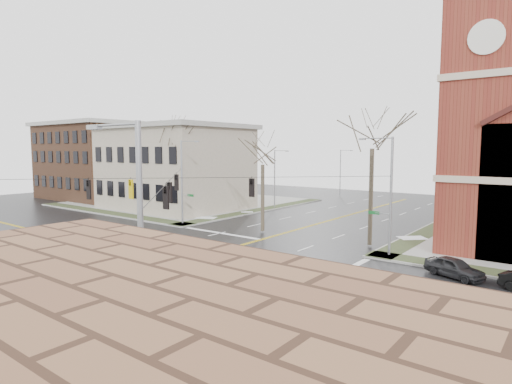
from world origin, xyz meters
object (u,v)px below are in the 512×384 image
Objects in this scene: signal_pole_ne at (389,192)px; signal_pole_nw at (183,179)px; tree_nw_near at (263,160)px; tree_ne at (372,142)px; streetlight_north_b at (341,171)px; tree_nw_far at (179,140)px; cargo_van at (180,266)px; signal_pole_se at (138,248)px; streetlight_north_a at (275,176)px; parked_car_a at (454,267)px.

signal_pole_nw is at bearing 180.00° from signal_pole_ne.
tree_ne is at bearing 3.25° from tree_nw_near.
signal_pole_ne is 42.61m from streetlight_north_b.
signal_pole_nw is 0.70× the size of tree_nw_far.
cargo_van is 0.42× the size of tree_nw_far.
tree_nw_near is at bearing -176.75° from tree_ne.
signal_pole_se is at bearing -37.23° from cargo_van.
streetlight_north_a is 0.66× the size of tree_ne.
tree_nw_near is (8.72, -34.69, 2.68)m from streetlight_north_b.
signal_pole_se reaches higher than cargo_van.
signal_pole_nw is at bearing -169.12° from tree_nw_near.
tree_ne is (-7.81, 5.05, 8.16)m from parked_car_a.
signal_pole_nw is 0.91× the size of tree_nw_near.
tree_nw_far is (-3.15, 2.47, 4.32)m from signal_pole_nw.
tree_nw_far is 12.73m from tree_nw_near.
signal_pole_ne and signal_pole_nw have the same top height.
signal_pole_nw is at bearing 107.55° from parked_car_a.
signal_pole_ne is at bearing -45.32° from tree_ne.
signal_pole_nw reaches higher than streetlight_north_a.
tree_nw_far is (-25.79, 2.47, 4.32)m from signal_pole_ne.
tree_ne is (23.40, -0.05, -0.46)m from tree_nw_far.
tree_nw_far reaches higher than signal_pole_se.
signal_pole_nw is 16.52m from streetlight_north_a.
cargo_van is at bearing -107.13° from tree_ne.
tree_ne is (20.25, 2.42, 3.86)m from signal_pole_nw.
streetlight_north_a is at bearing 143.10° from signal_pole_ne.
signal_pole_se is at bearing -84.62° from tree_ne.
streetlight_north_a is 2.09× the size of parked_car_a.
streetlight_north_a is 1.00× the size of streetlight_north_b.
signal_pole_se is 0.74× the size of tree_ne.
cargo_van is at bearing -70.57° from tree_nw_near.
tree_nw_near reaches higher than signal_pole_ne.
tree_nw_far reaches higher than streetlight_north_a.
streetlight_north_a is 34.20m from cargo_van.
parked_car_a is (27.39, -19.13, -3.82)m from streetlight_north_a.
parked_car_a is at bearing -25.92° from signal_pole_ne.
signal_pole_ne is at bearing 86.98° from parked_car_a.
signal_pole_ne is 26.27m from tree_nw_far.
parked_car_a is at bearing -5.36° from signal_pole_nw.
signal_pole_ne is at bearing -58.95° from streetlight_north_b.
signal_pole_nw is 0.74× the size of tree_ne.
cargo_van is 18.14m from tree_nw_near.
streetlight_north_a is 24.50m from tree_ne.
signal_pole_ne is 16.65m from cargo_van.
streetlight_north_b is at bearing 57.89° from parked_car_a.
signal_pole_se is at bearing -60.91° from streetlight_north_a.
signal_pole_nw is 1.67× the size of cargo_van.
cargo_van is (-7.56, 8.66, -3.80)m from signal_pole_se.
tree_nw_far is (-25.79, 25.47, 4.32)m from signal_pole_se.
signal_pole_nw is 1.00× the size of signal_pole_se.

